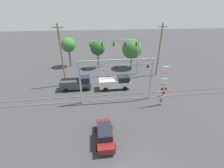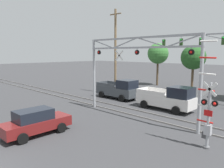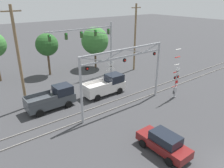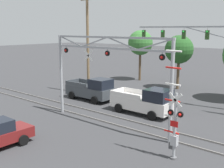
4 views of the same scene
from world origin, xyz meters
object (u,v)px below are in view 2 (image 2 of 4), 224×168
object	(u,v)px
pickup_truck_lead	(168,99)
utility_pole_left	(115,51)
pickup_truck_following	(119,90)
sedan_waiting	(36,122)
crossing_signal_mast	(208,113)
crossing_gantry	(137,63)
background_tree_far_left_verge	(158,54)
traffic_signal_span	(223,50)
background_tree_beyond_span	(193,58)

from	to	relation	value
pickup_truck_lead	utility_pole_left	xyz separation A→B (m)	(-8.87, 2.40, 4.32)
pickup_truck_following	utility_pole_left	distance (m)	5.22
pickup_truck_lead	sedan_waiting	xyz separation A→B (m)	(-2.93, -11.32, -0.23)
sedan_waiting	utility_pole_left	distance (m)	15.63
crossing_signal_mast	sedan_waiting	world-z (taller)	crossing_signal_mast
crossing_gantry	utility_pole_left	xyz separation A→B (m)	(-8.25, 6.35, 0.96)
pickup_truck_following	sedan_waiting	bearing A→B (deg)	-72.98
background_tree_far_left_verge	sedan_waiting	bearing A→B (deg)	-75.30
traffic_signal_span	background_tree_beyond_span	size ratio (longest dim) A/B	1.61
traffic_signal_span	crossing_signal_mast	bearing A→B (deg)	-74.97
traffic_signal_span	background_tree_far_left_verge	distance (m)	13.60
pickup_truck_lead	sedan_waiting	bearing A→B (deg)	-104.53
traffic_signal_span	sedan_waiting	distance (m)	18.61
pickup_truck_following	utility_pole_left	size ratio (longest dim) A/B	0.49
crossing_signal_mast	utility_pole_left	size ratio (longest dim) A/B	0.56
traffic_signal_span	pickup_truck_following	size ratio (longest dim) A/B	1.97
crossing_gantry	background_tree_far_left_verge	bearing A→B (deg)	117.38
crossing_signal_mast	background_tree_far_left_verge	xyz separation A→B (m)	(-14.89, 18.46, 3.12)
crossing_gantry	traffic_signal_span	size ratio (longest dim) A/B	1.03
pickup_truck_lead	utility_pole_left	size ratio (longest dim) A/B	0.50
crossing_gantry	background_tree_far_left_verge	size ratio (longest dim) A/B	1.53
background_tree_far_left_verge	traffic_signal_span	bearing A→B (deg)	-30.09
traffic_signal_span	sedan_waiting	world-z (taller)	traffic_signal_span
crossing_gantry	crossing_signal_mast	world-z (taller)	crossing_gantry
traffic_signal_span	pickup_truck_following	bearing A→B (deg)	-149.90
crossing_signal_mast	background_tree_beyond_span	distance (m)	18.78
crossing_signal_mast	utility_pole_left	xyz separation A→B (m)	(-14.53, 8.18, 3.43)
sedan_waiting	crossing_gantry	bearing A→B (deg)	72.58
pickup_truck_following	utility_pole_left	bearing A→B (deg)	141.54
sedan_waiting	background_tree_beyond_span	xyz separation A→B (m)	(0.30, 22.20, 3.74)
pickup_truck_following	background_tree_far_left_verge	world-z (taller)	background_tree_far_left_verge
pickup_truck_lead	utility_pole_left	bearing A→B (deg)	164.84
crossing_gantry	utility_pole_left	size ratio (longest dim) A/B	0.99
traffic_signal_span	background_tree_beyond_span	distance (m)	7.24
crossing_signal_mast	pickup_truck_following	world-z (taller)	crossing_signal_mast
utility_pole_left	background_tree_far_left_verge	bearing A→B (deg)	92.00
crossing_signal_mast	traffic_signal_span	bearing A→B (deg)	105.03
crossing_gantry	background_tree_beyond_span	xyz separation A→B (m)	(-2.01, 14.82, 0.16)
sedan_waiting	background_tree_far_left_verge	world-z (taller)	background_tree_far_left_verge
crossing_gantry	sedan_waiting	distance (m)	8.52
background_tree_beyond_span	background_tree_far_left_verge	xyz separation A→B (m)	(-6.60, 1.81, 0.50)
crossing_gantry	utility_pole_left	bearing A→B (deg)	142.40
crossing_signal_mast	pickup_truck_lead	size ratio (longest dim) A/B	1.11
pickup_truck_lead	pickup_truck_following	xyz separation A→B (m)	(-6.58, 0.58, -0.00)
crossing_gantry	sedan_waiting	world-z (taller)	crossing_gantry
traffic_signal_span	sedan_waiting	size ratio (longest dim) A/B	2.33
pickup_truck_lead	traffic_signal_span	bearing A→B (deg)	66.63
crossing_gantry	crossing_signal_mast	xyz separation A→B (m)	(6.28, -1.83, -2.47)
crossing_signal_mast	traffic_signal_span	distance (m)	12.55
utility_pole_left	background_tree_beyond_span	distance (m)	10.55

